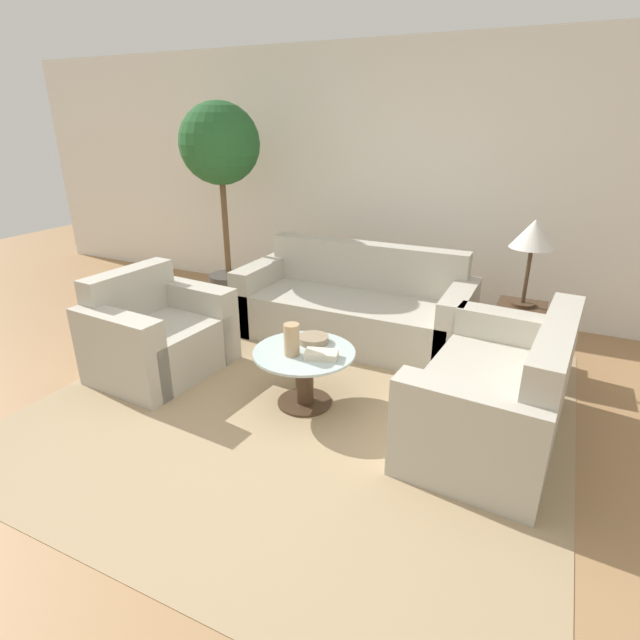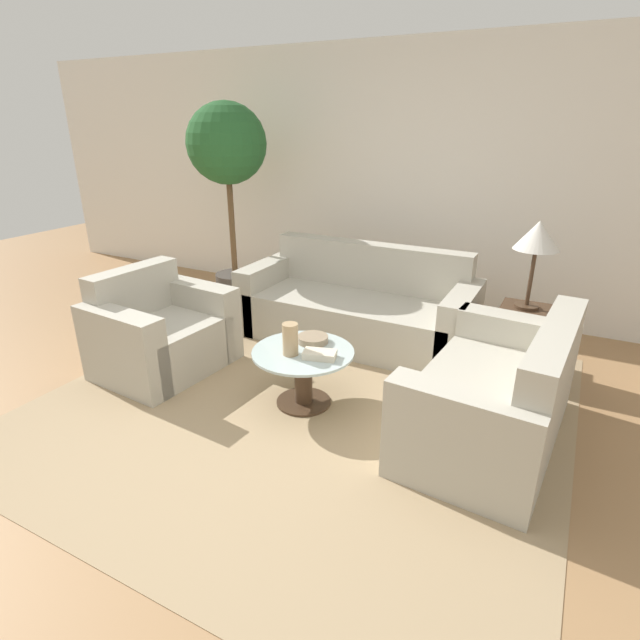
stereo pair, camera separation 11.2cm
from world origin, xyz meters
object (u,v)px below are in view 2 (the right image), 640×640
at_px(sofa_main, 359,309).
at_px(coffee_table, 303,370).
at_px(potted_plant, 228,162).
at_px(table_lamp, 537,239).
at_px(bowl, 313,339).
at_px(armchair, 159,335).
at_px(vase, 290,339).
at_px(book_stack, 320,355).
at_px(loveseat, 501,401).

relative_size(sofa_main, coffee_table, 2.94).
bearing_deg(potted_plant, table_lamp, -5.30).
distance_m(sofa_main, potted_plant, 1.97).
bearing_deg(bowl, armchair, -171.54).
height_order(vase, book_stack, vase).
height_order(armchair, coffee_table, armchair).
bearing_deg(table_lamp, book_stack, -132.45).
relative_size(armchair, book_stack, 4.32).
distance_m(vase, book_stack, 0.22).
relative_size(loveseat, table_lamp, 2.25).
distance_m(potted_plant, bowl, 2.35).
bearing_deg(bowl, book_stack, -51.43).
height_order(bowl, book_stack, same).
xyz_separation_m(loveseat, book_stack, (-1.13, -0.23, 0.16)).
height_order(sofa_main, loveseat, sofa_main).
bearing_deg(table_lamp, armchair, -154.69).
distance_m(armchair, vase, 1.28).
distance_m(armchair, potted_plant, 1.95).
bearing_deg(coffee_table, potted_plant, 138.80).
distance_m(sofa_main, table_lamp, 1.62).
bearing_deg(bowl, potted_plant, 141.87).
bearing_deg(table_lamp, coffee_table, -137.14).
bearing_deg(potted_plant, armchair, -76.52).
bearing_deg(armchair, loveseat, -80.87).
distance_m(loveseat, bowl, 1.30).
xyz_separation_m(sofa_main, potted_plant, (-1.53, 0.20, 1.21)).
bearing_deg(potted_plant, book_stack, -39.56).
relative_size(loveseat, potted_plant, 0.72).
xyz_separation_m(armchair, table_lamp, (2.58, 1.22, 0.81)).
bearing_deg(sofa_main, potted_plant, 172.43).
xyz_separation_m(loveseat, table_lamp, (-0.01, 1.00, 0.81)).
bearing_deg(potted_plant, coffee_table, -41.20).
xyz_separation_m(coffee_table, book_stack, (0.15, -0.04, 0.17)).
distance_m(sofa_main, loveseat, 1.77).
distance_m(table_lamp, potted_plant, 2.97).
bearing_deg(vase, loveseat, 11.33).
bearing_deg(table_lamp, sofa_main, 177.21).
distance_m(coffee_table, book_stack, 0.23).
relative_size(armchair, loveseat, 0.70).
height_order(potted_plant, book_stack, potted_plant).
xyz_separation_m(coffee_table, potted_plant, (-1.66, 1.45, 1.22)).
relative_size(potted_plant, vase, 9.30).
xyz_separation_m(sofa_main, table_lamp, (1.40, -0.07, 0.81)).
distance_m(sofa_main, book_stack, 1.33).
xyz_separation_m(coffee_table, table_lamp, (1.27, 1.18, 0.82)).
relative_size(armchair, vase, 4.70).
relative_size(armchair, coffee_table, 1.47).
relative_size(loveseat, book_stack, 6.17).
bearing_deg(vase, potted_plant, 136.30).
height_order(sofa_main, vase, sofa_main).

